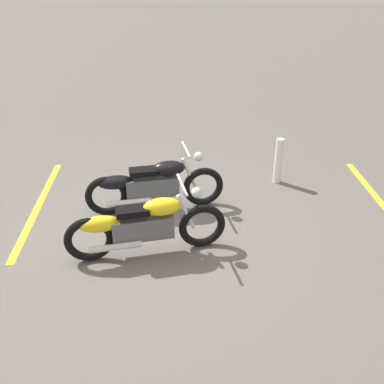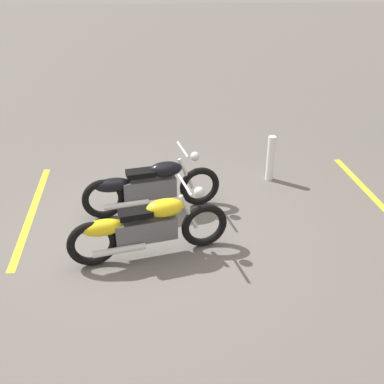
{
  "view_description": "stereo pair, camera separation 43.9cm",
  "coord_description": "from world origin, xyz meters",
  "views": [
    {
      "loc": [
        0.75,
        -5.93,
        3.84
      ],
      "look_at": [
        0.66,
        0.0,
        0.65
      ],
      "focal_mm": 43.34,
      "sensor_mm": 36.0,
      "label": 1
    },
    {
      "loc": [
        0.32,
        -5.92,
        3.84
      ],
      "look_at": [
        0.66,
        0.0,
        0.65
      ],
      "focal_mm": 43.34,
      "sensor_mm": 36.0,
      "label": 2
    }
  ],
  "objects": [
    {
      "name": "ground_plane",
      "position": [
        0.0,
        0.0,
        0.0
      ],
      "size": [
        60.0,
        60.0,
        0.0
      ],
      "primitive_type": "plane",
      "color": "#66605B"
    },
    {
      "name": "parking_stripe_mid",
      "position": [
        3.82,
        0.81,
        0.0
      ],
      "size": [
        0.32,
        3.2,
        0.01
      ],
      "primitive_type": "cube",
      "rotation": [
        0.0,
        0.0,
        1.63
      ],
      "color": "yellow",
      "rests_on": "ground"
    },
    {
      "name": "parking_stripe_near",
      "position": [
        -1.9,
        0.68,
        0.0
      ],
      "size": [
        0.32,
        3.2,
        0.01
      ],
      "primitive_type": "cube",
      "rotation": [
        0.0,
        0.0,
        1.63
      ],
      "color": "yellow",
      "rests_on": "ground"
    },
    {
      "name": "bollard_post",
      "position": [
        2.18,
        1.62,
        0.42
      ],
      "size": [
        0.14,
        0.14,
        0.84
      ],
      "primitive_type": "cylinder",
      "color": "white",
      "rests_on": "ground"
    },
    {
      "name": "motorcycle_bright_foreground",
      "position": [
        -0.0,
        -0.62,
        0.46
      ],
      "size": [
        2.19,
        0.79,
        1.04
      ],
      "rotation": [
        0.0,
        0.0,
        0.24
      ],
      "color": "black",
      "rests_on": "ground"
    },
    {
      "name": "motorcycle_dark_foreground",
      "position": [
        0.02,
        0.59,
        0.46
      ],
      "size": [
        2.2,
        0.77,
        1.04
      ],
      "rotation": [
        0.0,
        0.0,
        0.22
      ],
      "color": "black",
      "rests_on": "ground"
    }
  ]
}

